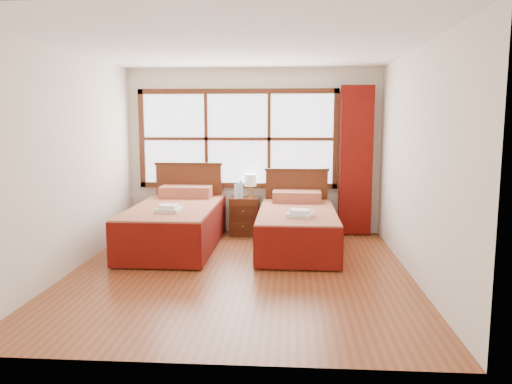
{
  "coord_description": "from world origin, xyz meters",
  "views": [
    {
      "loc": [
        0.59,
        -5.68,
        1.78
      ],
      "look_at": [
        0.15,
        0.7,
        0.87
      ],
      "focal_mm": 35.0,
      "sensor_mm": 36.0,
      "label": 1
    }
  ],
  "objects": [
    {
      "name": "towels_right",
      "position": [
        0.72,
        0.66,
        0.6
      ],
      "size": [
        0.38,
        0.35,
        0.09
      ],
      "rotation": [
        0.0,
        0.0,
        -0.25
      ],
      "color": "white",
      "rests_on": "bed_right"
    },
    {
      "name": "curtain",
      "position": [
        1.6,
        2.11,
        1.17
      ],
      "size": [
        0.5,
        0.16,
        2.3
      ],
      "primitive_type": "cube",
      "color": "maroon",
      "rests_on": "wall_back"
    },
    {
      "name": "ceiling",
      "position": [
        0.0,
        0.0,
        2.6
      ],
      "size": [
        4.5,
        4.5,
        0.0
      ],
      "primitive_type": "plane",
      "rotation": [
        3.14,
        0.0,
        0.0
      ],
      "color": "white",
      "rests_on": "wall_back"
    },
    {
      "name": "bottle_near",
      "position": [
        -0.24,
        1.89,
        0.71
      ],
      "size": [
        0.07,
        0.07,
        0.25
      ],
      "color": "#BFDDF6",
      "rests_on": "nightstand"
    },
    {
      "name": "bed_right",
      "position": [
        0.69,
        1.2,
        0.32
      ],
      "size": [
        1.07,
        2.09,
        1.04
      ],
      "color": "#3B1C0C",
      "rests_on": "floor"
    },
    {
      "name": "wall_back",
      "position": [
        0.0,
        2.25,
        1.3
      ],
      "size": [
        4.0,
        0.0,
        4.0
      ],
      "primitive_type": "plane",
      "rotation": [
        1.57,
        0.0,
        0.0
      ],
      "color": "silver",
      "rests_on": "floor"
    },
    {
      "name": "floor",
      "position": [
        0.0,
        0.0,
        0.0
      ],
      "size": [
        4.5,
        4.5,
        0.0
      ],
      "primitive_type": "plane",
      "color": "brown",
      "rests_on": "ground"
    },
    {
      "name": "bed_left",
      "position": [
        -1.03,
        1.2,
        0.34
      ],
      "size": [
        1.15,
        2.24,
        1.13
      ],
      "color": "#3B1C0C",
      "rests_on": "floor"
    },
    {
      "name": "nightstand",
      "position": [
        -0.12,
        1.99,
        0.3
      ],
      "size": [
        0.45,
        0.44,
        0.59
      ],
      "color": "#4C2310",
      "rests_on": "floor"
    },
    {
      "name": "wall_left",
      "position": [
        -2.0,
        0.0,
        1.3
      ],
      "size": [
        0.0,
        4.5,
        4.5
      ],
      "primitive_type": "plane",
      "rotation": [
        1.57,
        0.0,
        1.57
      ],
      "color": "silver",
      "rests_on": "floor"
    },
    {
      "name": "bottle_far",
      "position": [
        -0.17,
        1.93,
        0.72
      ],
      "size": [
        0.07,
        0.07,
        0.27
      ],
      "color": "#BFDDF6",
      "rests_on": "nightstand"
    },
    {
      "name": "window",
      "position": [
        -0.25,
        2.21,
        1.5
      ],
      "size": [
        3.16,
        0.06,
        1.56
      ],
      "color": "white",
      "rests_on": "wall_back"
    },
    {
      "name": "towels_left",
      "position": [
        -1.0,
        0.67,
        0.64
      ],
      "size": [
        0.34,
        0.3,
        0.09
      ],
      "rotation": [
        0.0,
        0.0,
        -0.1
      ],
      "color": "white",
      "rests_on": "bed_left"
    },
    {
      "name": "lamp",
      "position": [
        -0.03,
        2.04,
        0.85
      ],
      "size": [
        0.19,
        0.19,
        0.36
      ],
      "color": "gold",
      "rests_on": "nightstand"
    },
    {
      "name": "wall_right",
      "position": [
        2.0,
        0.0,
        1.3
      ],
      "size": [
        0.0,
        4.5,
        4.5
      ],
      "primitive_type": "plane",
      "rotation": [
        1.57,
        0.0,
        -1.57
      ],
      "color": "silver",
      "rests_on": "floor"
    }
  ]
}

